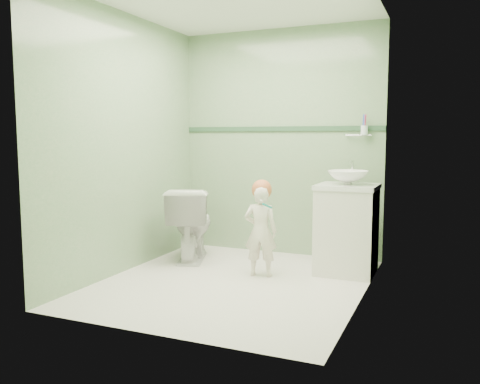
% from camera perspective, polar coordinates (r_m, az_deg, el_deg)
% --- Properties ---
extents(ground, '(2.50, 2.50, 0.00)m').
position_cam_1_polar(ground, '(4.40, -0.78, -10.35)').
color(ground, white).
rests_on(ground, ground).
extents(room_shell, '(2.50, 2.54, 2.40)m').
position_cam_1_polar(room_shell, '(4.22, -0.80, 5.47)').
color(room_shell, '#76A373').
rests_on(room_shell, ground).
extents(trim_stripe, '(2.20, 0.02, 0.05)m').
position_cam_1_polar(trim_stripe, '(5.37, 4.57, 7.24)').
color(trim_stripe, '#2F5337').
rests_on(trim_stripe, room_shell).
extents(vanity, '(0.52, 0.50, 0.80)m').
position_cam_1_polar(vanity, '(4.72, 12.12, -4.35)').
color(vanity, white).
rests_on(vanity, ground).
extents(counter, '(0.54, 0.52, 0.04)m').
position_cam_1_polar(counter, '(4.66, 12.24, 0.61)').
color(counter, white).
rests_on(counter, vanity).
extents(basin, '(0.37, 0.37, 0.13)m').
position_cam_1_polar(basin, '(4.65, 12.26, 1.64)').
color(basin, white).
rests_on(basin, counter).
extents(faucet, '(0.03, 0.13, 0.18)m').
position_cam_1_polar(faucet, '(4.83, 12.70, 2.74)').
color(faucet, silver).
rests_on(faucet, counter).
extents(cup_holder, '(0.26, 0.07, 0.21)m').
position_cam_1_polar(cup_holder, '(5.11, 13.99, 6.90)').
color(cup_holder, silver).
rests_on(cup_holder, room_shell).
extents(toilet, '(0.64, 0.84, 0.75)m').
position_cam_1_polar(toilet, '(5.16, -5.65, -3.61)').
color(toilet, white).
rests_on(toilet, ground).
extents(toddler, '(0.33, 0.25, 0.82)m').
position_cam_1_polar(toddler, '(4.52, 2.37, -4.52)').
color(toddler, silver).
rests_on(toddler, ground).
extents(hair_cap, '(0.18, 0.18, 0.18)m').
position_cam_1_polar(hair_cap, '(4.49, 2.51, 0.27)').
color(hair_cap, '#C46639').
rests_on(hair_cap, toddler).
extents(teal_toothbrush, '(0.11, 0.14, 0.08)m').
position_cam_1_polar(teal_toothbrush, '(4.35, 3.07, -1.53)').
color(teal_toothbrush, '#0B8883').
rests_on(teal_toothbrush, toddler).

